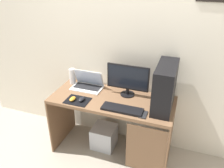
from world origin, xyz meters
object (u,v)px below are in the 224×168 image
laptop (88,84)px  subwoofer (104,136)px  cell_phone (143,115)px  mouse_left (82,99)px  monitor (128,80)px  pc_tower (165,87)px  keyboard (122,109)px  mouse_right (73,99)px  speaker (72,76)px

laptop → subwoofer: size_ratio=1.30×
laptop → subwoofer: (0.24, -0.10, -0.64)m
laptop → cell_phone: (0.75, -0.33, -0.04)m
mouse_left → monitor: bearing=34.0°
pc_tower → keyboard: (-0.37, -0.20, -0.22)m
mouse_right → cell_phone: bearing=-0.5°
laptop → cell_phone: bearing=-24.0°
keyboard → pc_tower: bearing=28.7°
monitor → laptop: (-0.49, 0.01, -0.15)m
speaker → laptop: bearing=-9.0°
keyboard → mouse_left: bearing=177.5°
keyboard → subwoofer: (-0.29, 0.22, -0.61)m
monitor → speaker: size_ratio=2.40×
pc_tower → mouse_left: (-0.84, -0.18, -0.21)m
mouse_left → mouse_right: bearing=-165.3°
mouse_left → cell_phone: bearing=-2.7°
pc_tower → cell_phone: bearing=-125.5°
monitor → keyboard: size_ratio=1.11×
laptop → keyboard: bearing=-31.2°
cell_phone → subwoofer: size_ratio=0.47×
monitor → speaker: bearing=176.1°
laptop → keyboard: 0.62m
pc_tower → speaker: size_ratio=2.50×
speaker → keyboard: bearing=-25.5°
monitor → speaker: 0.72m
keyboard → subwoofer: bearing=143.3°
keyboard → mouse_right: 0.56m
monitor → mouse_left: size_ratio=4.86×
pc_tower → subwoofer: (-0.66, 0.01, -0.83)m
speaker → mouse_right: 0.41m
speaker → mouse_left: (0.29, -0.34, -0.07)m
cell_phone → laptop: bearing=156.0°
laptop → monitor: bearing=-1.6°
pc_tower → mouse_right: (-0.93, -0.21, -0.21)m
mouse_left → subwoofer: mouse_left is taller
speaker → subwoofer: speaker is taller
pc_tower → keyboard: 0.48m
pc_tower → monitor: bearing=166.0°
mouse_right → subwoofer: size_ratio=0.35×
subwoofer → monitor: bearing=19.6°
laptop → pc_tower: bearing=-7.3°
monitor → pc_tower: bearing=-14.0°
laptop → mouse_left: 0.31m
keyboard → subwoofer: 0.71m
pc_tower → monitor: 0.42m
speaker → cell_phone: (0.97, -0.37, -0.09)m
speaker → keyboard: 0.83m
keyboard → cell_phone: keyboard is taller
speaker → keyboard: speaker is taller
mouse_left → cell_phone: 0.68m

